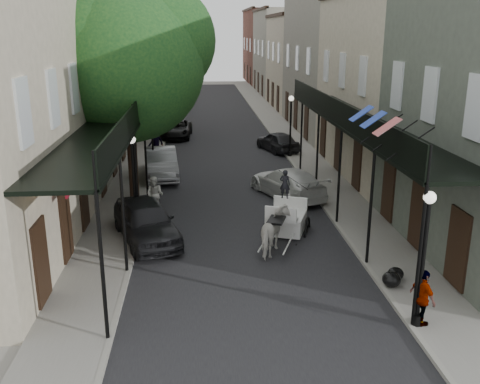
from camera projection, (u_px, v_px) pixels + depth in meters
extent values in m
plane|color=gray|center=(255.00, 298.00, 15.87)|extent=(140.00, 140.00, 0.00)
cube|color=black|center=(223.00, 152.00, 34.94)|extent=(8.00, 90.00, 0.01)
cube|color=gray|center=(145.00, 152.00, 34.55)|extent=(2.20, 90.00, 0.12)
cube|color=gray|center=(298.00, 150.00, 35.31)|extent=(2.20, 90.00, 0.12)
cube|color=beige|center=(107.00, 61.00, 42.30)|extent=(5.00, 80.00, 10.50)
cube|color=gray|center=(321.00, 60.00, 43.61)|extent=(5.00, 80.00, 10.50)
cube|color=black|center=(111.00, 127.00, 21.00)|extent=(2.20, 18.00, 0.12)
cube|color=black|center=(137.00, 114.00, 20.94)|extent=(0.06, 18.00, 1.00)
cylinder|color=black|center=(102.00, 266.00, 13.04)|extent=(0.10, 0.10, 4.00)
cylinder|color=black|center=(136.00, 179.00, 20.67)|extent=(0.10, 0.10, 4.00)
cylinder|color=black|center=(152.00, 139.00, 28.30)|extent=(0.10, 0.10, 4.00)
cube|color=black|center=(360.00, 123.00, 21.76)|extent=(2.20, 18.00, 0.12)
cube|color=black|center=(335.00, 111.00, 21.54)|extent=(0.06, 18.00, 1.00)
cylinder|color=black|center=(420.00, 255.00, 13.65)|extent=(0.10, 0.10, 4.00)
cylinder|color=black|center=(339.00, 175.00, 21.28)|extent=(0.10, 0.10, 4.00)
cylinder|color=black|center=(301.00, 136.00, 28.91)|extent=(0.10, 0.10, 4.00)
cylinder|color=#382619|center=(131.00, 139.00, 24.21)|extent=(0.44, 0.44, 5.60)
sphere|color=#15431D|center=(127.00, 64.00, 23.25)|extent=(6.80, 6.80, 6.80)
sphere|color=#15431D|center=(158.00, 40.00, 23.64)|extent=(5.10, 5.10, 5.10)
cylinder|color=#382619|center=(154.00, 104.00, 37.64)|extent=(0.44, 0.44, 5.04)
sphere|color=#15431D|center=(152.00, 61.00, 36.78)|extent=(6.00, 6.00, 6.00)
sphere|color=#15431D|center=(170.00, 47.00, 37.19)|extent=(4.50, 4.50, 4.50)
cylinder|color=black|center=(417.00, 319.00, 14.20)|extent=(0.28, 0.28, 0.30)
cylinder|color=black|center=(422.00, 266.00, 13.75)|extent=(0.12, 0.12, 3.40)
sphere|color=white|center=(430.00, 198.00, 13.21)|extent=(0.32, 0.32, 0.32)
cylinder|color=black|center=(137.00, 224.00, 21.20)|extent=(0.28, 0.28, 0.30)
cylinder|color=black|center=(134.00, 186.00, 20.75)|extent=(0.12, 0.12, 3.40)
sphere|color=white|center=(131.00, 139.00, 20.21)|extent=(0.32, 0.32, 0.32)
cylinder|color=black|center=(290.00, 153.00, 33.27)|extent=(0.28, 0.28, 0.30)
cylinder|color=black|center=(290.00, 129.00, 32.82)|extent=(0.12, 0.12, 3.40)
sphere|color=white|center=(291.00, 98.00, 32.28)|extent=(0.32, 0.32, 0.32)
imported|color=silver|center=(276.00, 232.00, 18.86)|extent=(1.47, 2.09, 1.61)
torus|color=black|center=(270.00, 210.00, 21.73)|extent=(0.51, 1.21, 1.26)
torus|color=black|center=(309.00, 214.00, 21.33)|extent=(0.51, 1.21, 1.26)
torus|color=black|center=(268.00, 229.00, 20.51)|extent=(0.29, 0.64, 0.65)
torus|color=black|center=(299.00, 232.00, 20.20)|extent=(0.29, 0.64, 0.65)
cube|color=silver|center=(289.00, 204.00, 21.23)|extent=(1.88, 2.12, 0.68)
cube|color=silver|center=(285.00, 200.00, 20.14)|extent=(1.28, 0.90, 0.12)
cube|color=silver|center=(283.00, 194.00, 19.83)|extent=(1.13, 0.49, 0.49)
imported|color=black|center=(285.00, 184.00, 19.96)|extent=(0.47, 0.38, 1.10)
imported|color=beige|center=(155.00, 195.00, 23.10)|extent=(0.95, 0.84, 1.62)
imported|color=gray|center=(155.00, 142.00, 32.76)|extent=(1.34, 1.31, 1.85)
imported|color=gray|center=(423.00, 298.00, 14.02)|extent=(0.64, 0.99, 1.56)
imported|color=black|center=(146.00, 221.00, 19.99)|extent=(3.24, 4.97, 1.57)
imported|color=#9E9EA3|center=(161.00, 163.00, 28.72)|extent=(2.14, 4.84, 1.55)
imported|color=black|center=(176.00, 129.00, 39.30)|extent=(2.38, 4.69, 1.27)
imported|color=silver|center=(287.00, 183.00, 25.34)|extent=(3.57, 5.18, 1.39)
imported|color=black|center=(277.00, 141.00, 34.92)|extent=(2.72, 4.18, 1.32)
ellipsoid|color=black|center=(392.00, 279.00, 16.28)|extent=(0.57, 0.57, 0.48)
ellipsoid|color=black|center=(396.00, 274.00, 16.74)|extent=(0.50, 0.50, 0.40)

